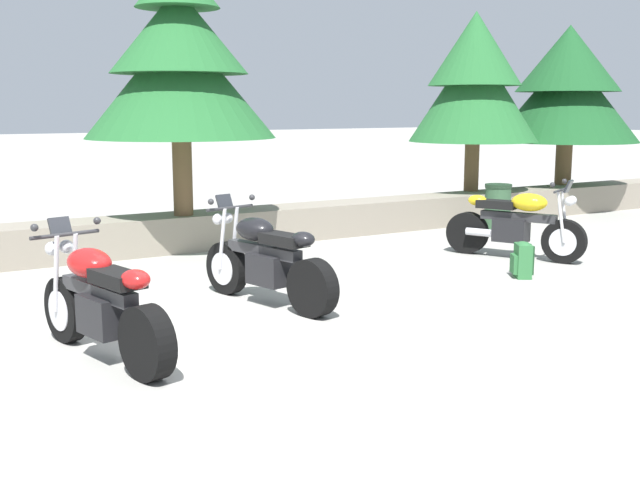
# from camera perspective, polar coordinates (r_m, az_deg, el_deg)

# --- Properties ---
(ground_plane) EXTENTS (120.00, 120.00, 0.00)m
(ground_plane) POSITION_cam_1_polar(r_m,az_deg,el_deg) (7.49, -4.55, -7.18)
(ground_plane) COLOR #A3A099
(stone_wall) EXTENTS (36.00, 0.80, 0.55)m
(stone_wall) POSITION_cam_1_polar(r_m,az_deg,el_deg) (11.83, -14.81, 0.19)
(stone_wall) COLOR gray
(stone_wall) RESTS_ON ground
(motorcycle_red_near_left) EXTENTS (0.83, 2.04, 1.18)m
(motorcycle_red_near_left) POSITION_cam_1_polar(r_m,az_deg,el_deg) (7.00, -15.80, -4.60)
(motorcycle_red_near_left) COLOR black
(motorcycle_red_near_left) RESTS_ON ground
(motorcycle_black_centre) EXTENTS (0.86, 2.03, 1.18)m
(motorcycle_black_centre) POSITION_cam_1_polar(r_m,az_deg,el_deg) (8.61, -4.02, -1.59)
(motorcycle_black_centre) COLOR black
(motorcycle_black_centre) RESTS_ON ground
(motorcycle_yellow_far_right) EXTENTS (1.15, 1.90, 1.18)m
(motorcycle_yellow_far_right) POSITION_cam_1_polar(r_m,az_deg,el_deg) (11.58, 14.24, 1.06)
(motorcycle_yellow_far_right) COLOR black
(motorcycle_yellow_far_right) RESTS_ON ground
(rider_backpack) EXTENTS (0.34, 0.35, 0.47)m
(rider_backpack) POSITION_cam_1_polar(r_m,az_deg,el_deg) (10.32, 14.67, -1.36)
(rider_backpack) COLOR #2D6B38
(rider_backpack) RESTS_ON ground
(pine_tree_mid_left) EXTENTS (2.83, 2.83, 3.80)m
(pine_tree_mid_left) POSITION_cam_1_polar(r_m,az_deg,el_deg) (11.88, -10.32, 12.74)
(pine_tree_mid_left) COLOR brown
(pine_tree_mid_left) RESTS_ON stone_wall
(pine_tree_mid_right) EXTENTS (2.48, 2.48, 3.42)m
(pine_tree_mid_right) POSITION_cam_1_polar(r_m,az_deg,el_deg) (15.44, 11.30, 11.48)
(pine_tree_mid_right) COLOR brown
(pine_tree_mid_right) RESTS_ON stone_wall
(pine_tree_far_right) EXTENTS (2.98, 2.98, 3.29)m
(pine_tree_far_right) POSITION_cam_1_polar(r_m,az_deg,el_deg) (17.21, 17.76, 10.71)
(pine_tree_far_right) COLOR brown
(pine_tree_far_right) RESTS_ON stone_wall
(trash_bin) EXTENTS (0.46, 0.46, 0.86)m
(trash_bin) POSITION_cam_1_polar(r_m,az_deg,el_deg) (13.81, 12.93, 2.27)
(trash_bin) COLOR #335638
(trash_bin) RESTS_ON ground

